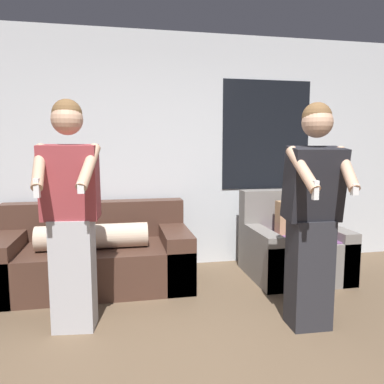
% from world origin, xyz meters
% --- Properties ---
extents(wall_back, '(6.43, 0.07, 2.70)m').
position_xyz_m(wall_back, '(0.02, 2.66, 1.35)').
color(wall_back, silver).
rests_on(wall_back, ground_plane).
extents(couch, '(1.93, 0.95, 0.82)m').
position_xyz_m(couch, '(-0.81, 2.14, 0.30)').
color(couch, '#472D23').
rests_on(couch, ground_plane).
extents(armchair, '(0.99, 0.89, 0.92)m').
position_xyz_m(armchair, '(1.31, 2.02, 0.31)').
color(armchair, slate).
rests_on(armchair, ground_plane).
extents(person_left, '(0.48, 0.50, 1.76)m').
position_xyz_m(person_left, '(-0.91, 1.21, 0.91)').
color(person_left, '#B2B2B7').
rests_on(person_left, ground_plane).
extents(person_right, '(0.48, 0.49, 1.74)m').
position_xyz_m(person_right, '(0.89, 0.87, 0.90)').
color(person_right, '#28282D').
rests_on(person_right, ground_plane).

